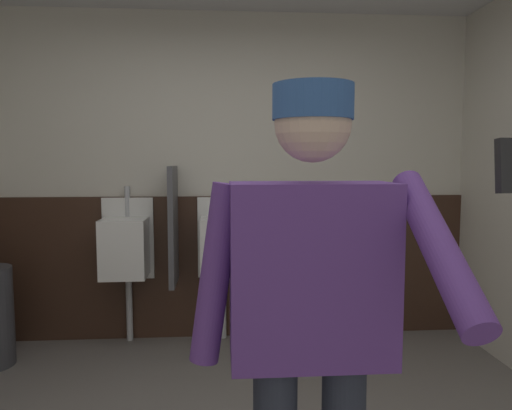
# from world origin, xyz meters

# --- Properties ---
(wall_back) EXTENTS (4.55, 0.12, 2.61)m
(wall_back) POSITION_xyz_m (0.00, 2.04, 1.30)
(wall_back) COLOR beige
(wall_back) RESTS_ON ground_plane
(wainscot_band_back) EXTENTS (3.95, 0.03, 1.16)m
(wainscot_band_back) POSITION_xyz_m (0.00, 1.96, 0.58)
(wainscot_band_back) COLOR #382319
(wainscot_band_back) RESTS_ON ground_plane
(urinal_left) EXTENTS (0.40, 0.34, 1.24)m
(urinal_left) POSITION_xyz_m (-0.76, 1.82, 0.78)
(urinal_left) COLOR white
(urinal_left) RESTS_ON ground_plane
(urinal_middle) EXTENTS (0.40, 0.34, 1.24)m
(urinal_middle) POSITION_xyz_m (-0.01, 1.82, 0.78)
(urinal_middle) COLOR white
(urinal_middle) RESTS_ON ground_plane
(privacy_divider_panel) EXTENTS (0.04, 0.40, 0.90)m
(privacy_divider_panel) POSITION_xyz_m (-0.39, 1.75, 0.95)
(privacy_divider_panel) COLOR #4C4C51
(person) EXTENTS (0.72, 0.60, 1.67)m
(person) POSITION_xyz_m (0.25, -0.46, 1.00)
(person) COLOR #2D3342
(person) RESTS_ON ground_plane
(cell_phone) EXTENTS (0.06, 0.04, 0.11)m
(cell_phone) POSITION_xyz_m (0.56, -0.96, 1.43)
(cell_phone) COLOR black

